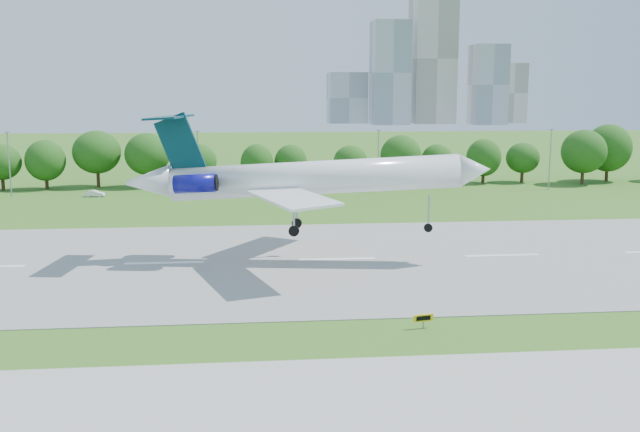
{
  "coord_description": "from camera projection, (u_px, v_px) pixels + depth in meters",
  "views": [
    {
      "loc": [
        -9.8,
        -55.92,
        19.36
      ],
      "look_at": [
        -2.68,
        18.0,
        6.47
      ],
      "focal_mm": 40.0,
      "sensor_mm": 36.0,
      "label": 1
    }
  ],
  "objects": [
    {
      "name": "ground",
      "position": [
        373.0,
        329.0,
        59.08
      ],
      "size": [
        600.0,
        600.0,
        0.0
      ],
      "primitive_type": "plane",
      "color": "#36691B",
      "rests_on": "ground"
    },
    {
      "name": "taxiway",
      "position": [
        425.0,
        429.0,
        41.42
      ],
      "size": [
        400.0,
        23.0,
        0.08
      ],
      "primitive_type": "cube",
      "color": "#ADADA8",
      "rests_on": "ground"
    },
    {
      "name": "airliner",
      "position": [
        296.0,
        177.0,
        81.74
      ],
      "size": [
        42.1,
        30.39,
        13.86
      ],
      "rotation": [
        0.0,
        -0.05,
        -0.13
      ],
      "color": "white",
      "rests_on": "ground"
    },
    {
      "name": "skyline",
      "position": [
        426.0,
        75.0,
        446.41
      ],
      "size": [
        127.0,
        52.0,
        80.0
      ],
      "color": "#B2B2B7",
      "rests_on": "ground"
    },
    {
      "name": "taxi_sign_centre",
      "position": [
        423.0,
        318.0,
        59.12
      ],
      "size": [
        1.72,
        0.53,
        1.21
      ],
      "rotation": [
        0.0,
        0.0,
        0.2
      ],
      "color": "gray",
      "rests_on": "ground"
    },
    {
      "name": "light_poles",
      "position": [
        289.0,
        161.0,
        138.18
      ],
      "size": [
        175.9,
        0.25,
        12.19
      ],
      "color": "gray",
      "rests_on": "ground"
    },
    {
      "name": "runway",
      "position": [
        337.0,
        259.0,
        83.59
      ],
      "size": [
        400.0,
        45.0,
        0.08
      ],
      "primitive_type": "cube",
      "color": "gray",
      "rests_on": "ground"
    },
    {
      "name": "service_vehicle_a",
      "position": [
        95.0,
        194.0,
        133.99
      ],
      "size": [
        3.72,
        1.46,
        1.2
      ],
      "primitive_type": "imported",
      "rotation": [
        0.0,
        0.0,
        1.52
      ],
      "color": "white",
      "rests_on": "ground"
    },
    {
      "name": "tree_line",
      "position": [
        299.0,
        157.0,
        148.24
      ],
      "size": [
        288.4,
        8.4,
        10.4
      ],
      "color": "#382314",
      "rests_on": "ground"
    },
    {
      "name": "service_vehicle_b",
      "position": [
        265.0,
        188.0,
        141.65
      ],
      "size": [
        3.52,
        1.49,
        1.19
      ],
      "primitive_type": "imported",
      "rotation": [
        0.0,
        0.0,
        1.55
      ],
      "color": "silver",
      "rests_on": "ground"
    }
  ]
}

